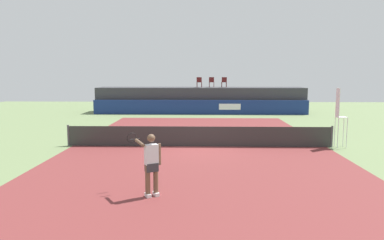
# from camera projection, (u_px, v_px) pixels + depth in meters

# --- Properties ---
(ground_plane) EXTENTS (48.00, 48.00, 0.00)m
(ground_plane) POSITION_uv_depth(u_px,v_px,m) (199.00, 136.00, 20.17)
(ground_plane) COLOR #6B7F51
(court_inner) EXTENTS (12.00, 22.00, 0.00)m
(court_inner) POSITION_uv_depth(u_px,v_px,m) (199.00, 146.00, 17.20)
(court_inner) COLOR maroon
(court_inner) RESTS_ON ground
(sponsor_wall) EXTENTS (18.00, 0.22, 1.20)m
(sponsor_wall) POSITION_uv_depth(u_px,v_px,m) (200.00, 107.00, 30.51)
(sponsor_wall) COLOR navy
(sponsor_wall) RESTS_ON ground
(spectator_platform) EXTENTS (18.00, 2.80, 2.20)m
(spectator_platform) POSITION_uv_depth(u_px,v_px,m) (200.00, 100.00, 32.23)
(spectator_platform) COLOR #38383D
(spectator_platform) RESTS_ON ground
(spectator_chair_far_left) EXTENTS (0.47, 0.47, 0.89)m
(spectator_chair_far_left) POSITION_uv_depth(u_px,v_px,m) (199.00, 82.00, 31.83)
(spectator_chair_far_left) COLOR #561919
(spectator_chair_far_left) RESTS_ON spectator_platform
(spectator_chair_left) EXTENTS (0.47, 0.47, 0.89)m
(spectator_chair_left) POSITION_uv_depth(u_px,v_px,m) (212.00, 82.00, 32.10)
(spectator_chair_left) COLOR #561919
(spectator_chair_left) RESTS_ON spectator_platform
(spectator_chair_center) EXTENTS (0.45, 0.45, 0.89)m
(spectator_chair_center) POSITION_uv_depth(u_px,v_px,m) (224.00, 82.00, 32.06)
(spectator_chair_center) COLOR #561919
(spectator_chair_center) RESTS_ON spectator_platform
(umpire_chair) EXTENTS (0.44, 0.44, 2.76)m
(umpire_chair) POSITION_uv_depth(u_px,v_px,m) (339.00, 113.00, 16.82)
(umpire_chair) COLOR white
(umpire_chair) RESTS_ON ground
(tennis_net) EXTENTS (12.40, 0.02, 0.95)m
(tennis_net) POSITION_uv_depth(u_px,v_px,m) (199.00, 136.00, 17.14)
(tennis_net) COLOR #2D2D2D
(tennis_net) RESTS_ON ground
(net_post_near) EXTENTS (0.10, 0.10, 1.00)m
(net_post_near) POSITION_uv_depth(u_px,v_px,m) (68.00, 135.00, 17.31)
(net_post_near) COLOR #4C4C51
(net_post_near) RESTS_ON ground
(net_post_far) EXTENTS (0.10, 0.10, 1.00)m
(net_post_far) POSITION_uv_depth(u_px,v_px,m) (332.00, 137.00, 16.96)
(net_post_far) COLOR #4C4C51
(net_post_far) RESTS_ON ground
(tennis_player) EXTENTS (1.08, 1.03, 1.77)m
(tennis_player) POSITION_uv_depth(u_px,v_px,m) (151.00, 163.00, 10.14)
(tennis_player) COLOR white
(tennis_player) RESTS_ON court_inner
(tennis_ball) EXTENTS (0.07, 0.07, 0.07)m
(tennis_ball) POSITION_uv_depth(u_px,v_px,m) (168.00, 136.00, 19.96)
(tennis_ball) COLOR #D8EA33
(tennis_ball) RESTS_ON court_inner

